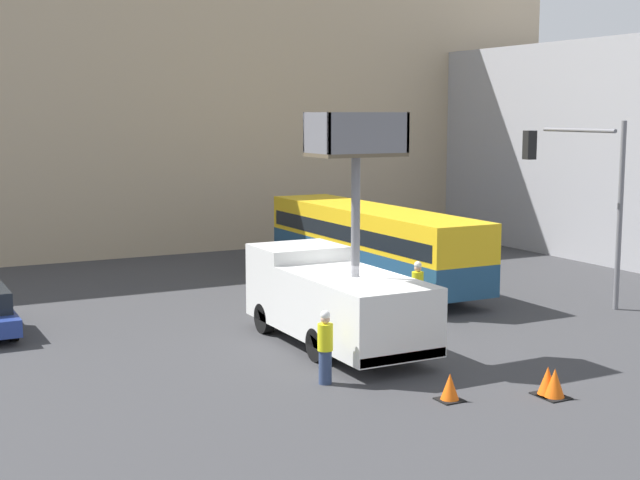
# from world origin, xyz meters

# --- Properties ---
(ground_plane) EXTENTS (120.00, 120.00, 0.00)m
(ground_plane) POSITION_xyz_m (0.00, 0.00, 0.00)
(ground_plane) COLOR #38383A
(building_backdrop_far) EXTENTS (44.00, 10.00, 14.29)m
(building_backdrop_far) POSITION_xyz_m (0.00, 23.50, 7.14)
(building_backdrop_far) COLOR tan
(building_backdrop_far) RESTS_ON ground_plane
(utility_truck) EXTENTS (2.55, 6.97, 6.56)m
(utility_truck) POSITION_xyz_m (-0.78, 0.48, 1.47)
(utility_truck) COLOR silver
(utility_truck) RESTS_ON ground_plane
(city_bus) EXTENTS (2.58, 12.35, 2.95)m
(city_bus) POSITION_xyz_m (4.92, 8.02, 1.76)
(city_bus) COLOR navy
(city_bus) RESTS_ON ground_plane
(traffic_light_pole) EXTENTS (3.85, 3.60, 6.30)m
(traffic_light_pole) POSITION_xyz_m (8.60, 0.46, 4.27)
(traffic_light_pole) COLOR slate
(traffic_light_pole) RESTS_ON ground_plane
(road_worker_near_truck) EXTENTS (0.38, 0.38, 1.83)m
(road_worker_near_truck) POSITION_xyz_m (-2.66, -2.53, 0.91)
(road_worker_near_truck) COLOR navy
(road_worker_near_truck) RESTS_ON ground_plane
(road_worker_directing) EXTENTS (0.38, 0.38, 1.88)m
(road_worker_directing) POSITION_xyz_m (3.15, 2.18, 0.95)
(road_worker_directing) COLOR navy
(road_worker_directing) RESTS_ON ground_plane
(traffic_cone_near_truck) EXTENTS (0.56, 0.56, 0.64)m
(traffic_cone_near_truck) POSITION_xyz_m (-0.73, -4.98, 0.30)
(traffic_cone_near_truck) COLOR black
(traffic_cone_near_truck) RESTS_ON ground_plane
(traffic_cone_mid_road) EXTENTS (0.60, 0.60, 0.69)m
(traffic_cone_mid_road) POSITION_xyz_m (1.52, -5.72, 0.32)
(traffic_cone_mid_road) COLOR black
(traffic_cone_mid_road) RESTS_ON ground_plane
(traffic_cone_far_side) EXTENTS (0.61, 0.61, 0.70)m
(traffic_cone_far_side) POSITION_xyz_m (1.53, -5.95, 0.33)
(traffic_cone_far_side) COLOR black
(traffic_cone_far_side) RESTS_ON ground_plane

